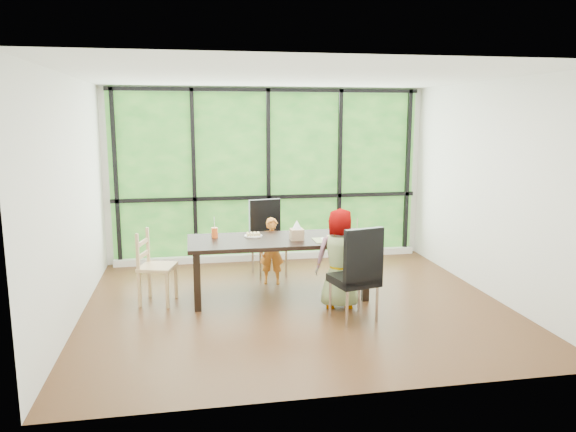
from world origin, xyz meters
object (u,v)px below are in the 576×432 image
object	(u,v)px
plate_near	(329,239)
orange_cup	(215,233)
child_toddler	(272,251)
chair_interior_leather	(354,273)
dining_table	(279,267)
tissue_box	(297,234)
green_cup	(357,234)
plate_far	(253,236)
chair_window_leather	(269,239)
chair_end_beech	(157,267)
child_older	(341,258)

from	to	relation	value
plate_near	orange_cup	xyz separation A→B (m)	(-1.39, 0.37, 0.06)
child_toddler	orange_cup	world-z (taller)	child_toddler
chair_interior_leather	plate_near	size ratio (longest dim) A/B	5.24
dining_table	tissue_box	bearing A→B (deg)	-27.92
orange_cup	green_cup	bearing A→B (deg)	-14.26
dining_table	plate_far	distance (m)	0.51
chair_window_leather	green_cup	size ratio (longest dim) A/B	8.06
chair_interior_leather	chair_end_beech	distance (m)	2.39
orange_cup	chair_window_leather	bearing A→B (deg)	42.33
chair_end_beech	plate_near	bearing A→B (deg)	-80.33
dining_table	tissue_box	xyz separation A→B (m)	(0.21, -0.11, 0.44)
chair_end_beech	orange_cup	distance (m)	0.81
plate_far	plate_near	distance (m)	0.97
chair_end_beech	child_older	bearing A→B (deg)	-88.96
chair_window_leather	tissue_box	size ratio (longest dim) A/B	6.81
dining_table	orange_cup	xyz separation A→B (m)	(-0.78, 0.19, 0.44)
child_older	green_cup	distance (m)	0.45
chair_interior_leather	child_older	distance (m)	0.43
chair_interior_leather	child_older	size ratio (longest dim) A/B	0.91
child_toddler	child_older	distance (m)	1.27
child_older	green_cup	xyz separation A→B (m)	(0.27, 0.27, 0.22)
child_toddler	chair_window_leather	bearing A→B (deg)	99.66
plate_far	orange_cup	size ratio (longest dim) A/B	1.80
dining_table	orange_cup	distance (m)	0.92
chair_window_leather	plate_far	distance (m)	0.83
chair_interior_leather	green_cup	bearing A→B (deg)	-123.01
child_older	chair_interior_leather	bearing A→B (deg)	105.45
chair_interior_leather	tissue_box	xyz separation A→B (m)	(-0.48, 0.84, 0.28)
tissue_box	orange_cup	bearing A→B (deg)	163.04
plate_near	orange_cup	distance (m)	1.44
chair_end_beech	child_toddler	size ratio (longest dim) A/B	0.99
chair_window_leather	green_cup	bearing A→B (deg)	-61.28
dining_table	orange_cup	size ratio (longest dim) A/B	17.62
plate_far	plate_near	bearing A→B (deg)	-21.43
chair_window_leather	child_toddler	world-z (taller)	chair_window_leather
chair_window_leather	child_older	bearing A→B (deg)	-75.40
chair_end_beech	child_toddler	bearing A→B (deg)	-55.12
chair_interior_leather	plate_far	xyz separation A→B (m)	(-0.99, 1.12, 0.22)
chair_window_leather	chair_interior_leather	bearing A→B (deg)	-79.81
plate_near	plate_far	bearing A→B (deg)	158.57
chair_interior_leather	green_cup	size ratio (longest dim) A/B	8.06
chair_end_beech	orange_cup	size ratio (longest dim) A/B	7.05
chair_end_beech	child_toddler	distance (m)	1.59
chair_interior_leather	plate_far	distance (m)	1.51
child_older	tissue_box	bearing A→B (deg)	-30.00
child_older	green_cup	world-z (taller)	child_older
chair_interior_leather	plate_near	xyz separation A→B (m)	(-0.09, 0.77, 0.22)
dining_table	chair_interior_leather	size ratio (longest dim) A/B	2.08
orange_cup	child_older	bearing A→B (deg)	-26.19
chair_end_beech	plate_far	bearing A→B (deg)	-67.60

